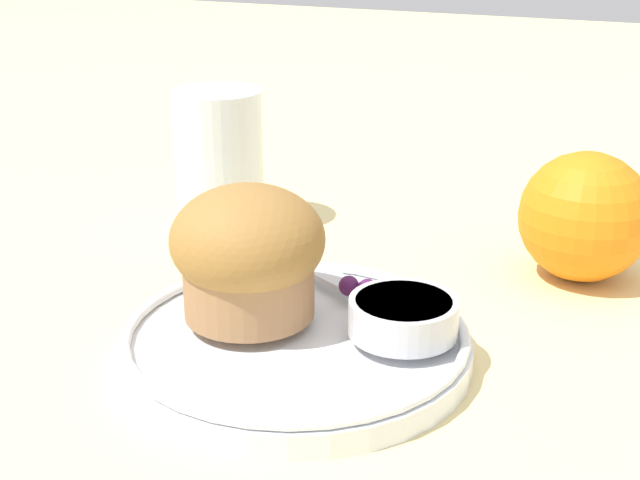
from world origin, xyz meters
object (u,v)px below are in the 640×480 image
object	(u,v)px
muffin	(248,253)
orange_fruit	(584,217)
butter_knife	(352,288)
juice_glass	(219,159)

from	to	relation	value
muffin	orange_fruit	bearing A→B (deg)	47.35
orange_fruit	muffin	bearing A→B (deg)	-132.65
butter_knife	muffin	bearing A→B (deg)	-101.31
orange_fruit	juice_glass	size ratio (longest dim) A/B	0.82
butter_knife	juice_glass	xyz separation A→B (m)	(-0.15, 0.12, 0.03)
muffin	orange_fruit	size ratio (longest dim) A/B	0.99
muffin	orange_fruit	xyz separation A→B (m)	(0.16, 0.17, -0.01)
juice_glass	butter_knife	bearing A→B (deg)	-37.32
muffin	butter_knife	size ratio (longest dim) A/B	0.61
muffin	juice_glass	xyz separation A→B (m)	(-0.11, 0.17, -0.00)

